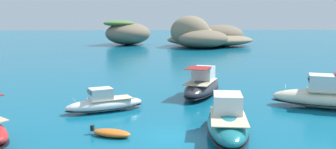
{
  "coord_description": "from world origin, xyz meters",
  "views": [
    {
      "loc": [
        -1.08,
        -22.48,
        7.49
      ],
      "look_at": [
        0.27,
        13.3,
        1.93
      ],
      "focal_mm": 39.3,
      "sensor_mm": 36.0,
      "label": 1
    }
  ],
  "objects": [
    {
      "name": "motorboat_white",
      "position": [
        -5.12,
        6.61,
        0.64
      ],
      "size": [
        6.67,
        4.36,
        1.91
      ],
      "color": "white",
      "rests_on": "ground"
    },
    {
      "name": "islet_large",
      "position": [
        12.4,
        74.34,
        2.51
      ],
      "size": [
        25.0,
        26.96,
        7.94
      ],
      "color": "#9E8966",
      "rests_on": "ground"
    },
    {
      "name": "dinghy_tender",
      "position": [
        -3.83,
        0.17,
        0.22
      ],
      "size": [
        2.84,
        1.97,
        0.58
      ],
      "color": "orange",
      "rests_on": "ground"
    },
    {
      "name": "islet_small",
      "position": [
        -8.36,
        80.62,
        3.08
      ],
      "size": [
        13.6,
        16.04,
        6.75
      ],
      "color": "#756651",
      "rests_on": "ground"
    },
    {
      "name": "motorboat_teal",
      "position": [
        3.64,
        0.38,
        0.86
      ],
      "size": [
        3.82,
        9.04,
        2.58
      ],
      "color": "#19727A",
      "rests_on": "ground"
    },
    {
      "name": "ground_plane",
      "position": [
        0.0,
        0.0,
        0.0
      ],
      "size": [
        400.0,
        400.0,
        0.0
      ],
      "primitive_type": "plane",
      "color": "#0C5B7A"
    },
    {
      "name": "motorboat_charcoal",
      "position": [
        3.61,
        12.74,
        0.91
      ],
      "size": [
        5.81,
        9.53,
        2.87
      ],
      "color": "#2D2D33",
      "rests_on": "ground"
    },
    {
      "name": "motorboat_cream",
      "position": [
        13.54,
        6.88,
        0.94
      ],
      "size": [
        9.87,
        6.03,
        2.97
      ],
      "color": "beige",
      "rests_on": "ground"
    }
  ]
}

